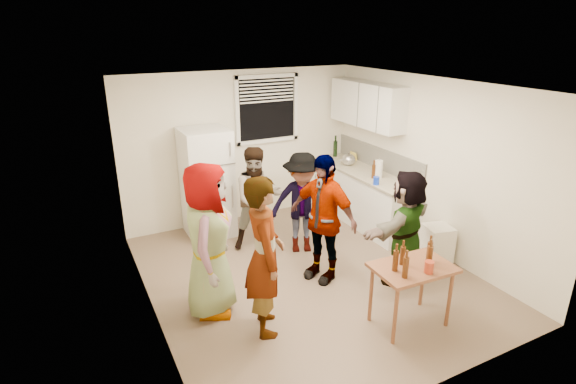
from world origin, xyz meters
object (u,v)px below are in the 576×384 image
kettle (348,165)px  guest_stripe (266,327)px  refrigerator (207,183)px  blue_cup (376,185)px  beer_bottle_counter (373,178)px  guest_grey (213,309)px  beer_bottle_table (402,264)px  guest_black (321,276)px  red_cup (428,272)px  guest_back_left (259,245)px  trash_bin (437,245)px  guest_back_right (301,249)px  serving_table (407,322)px  wine_bottle (335,156)px  guest_orange (400,279)px

kettle → guest_stripe: bearing=-128.4°
refrigerator → blue_cup: refrigerator is taller
beer_bottle_counter → guest_grey: 3.25m
beer_bottle_table → guest_black: 1.44m
red_cup → guest_back_left: 2.88m
guest_stripe → kettle: bearing=-33.2°
kettle → trash_bin: (0.16, -2.01, -0.65)m
refrigerator → trash_bin: 3.53m
guest_back_right → guest_stripe: bearing=-109.0°
serving_table → beer_bottle_table: 0.73m
wine_bottle → beer_bottle_counter: wine_bottle is taller
guest_back_right → guest_black: (-0.14, -0.79, 0.00)m
guest_grey → guest_orange: (2.42, -0.49, 0.00)m
kettle → beer_bottle_table: bearing=-103.1°
blue_cup → guest_black: bearing=-155.3°
wine_bottle → blue_cup: bearing=-100.7°
beer_bottle_counter → blue_cup: bearing=-119.3°
red_cup → guest_back_right: red_cup is taller
refrigerator → beer_bottle_table: size_ratio=8.13×
refrigerator → beer_bottle_counter: size_ratio=7.86×
refrigerator → red_cup: bearing=-69.6°
refrigerator → beer_bottle_counter: (2.35, -1.11, 0.05)m
refrigerator → guest_stripe: (-0.21, -2.62, -0.85)m
beer_bottle_table → guest_back_left: size_ratio=0.14×
blue_cup → guest_orange: bearing=-109.7°
blue_cup → serving_table: 2.32m
serving_table → guest_black: serving_table is taller
wine_bottle → guest_orange: size_ratio=0.19×
beer_bottle_table → guest_black: size_ratio=0.12×
red_cup → guest_stripe: (-1.50, 0.83, -0.72)m
red_cup → guest_back_left: bearing=106.0°
red_cup → guest_grey: 2.49m
guest_back_right → guest_black: 0.80m
guest_black → guest_orange: 1.05m
kettle → beer_bottle_counter: same height
guest_grey → guest_back_right: bearing=-36.3°
trash_bin → serving_table: trash_bin is taller
wine_bottle → guest_back_left: bearing=-153.2°
guest_orange → trash_bin: bearing=171.4°
beer_bottle_table → guest_grey: bearing=146.9°
blue_cup → trash_bin: 1.23m
blue_cup → red_cup: 2.28m
beer_bottle_table → guest_grey: (-1.78, 1.16, -0.72)m
refrigerator → guest_orange: (1.79, -2.53, -0.85)m
kettle → guest_grey: bearing=-140.4°
red_cup → refrigerator: bearing=110.4°
guest_grey → wine_bottle: bearing=-27.4°
blue_cup → guest_black: 1.70m
serving_table → red_cup: 0.75m
blue_cup → red_cup: (-0.92, -2.08, -0.18)m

